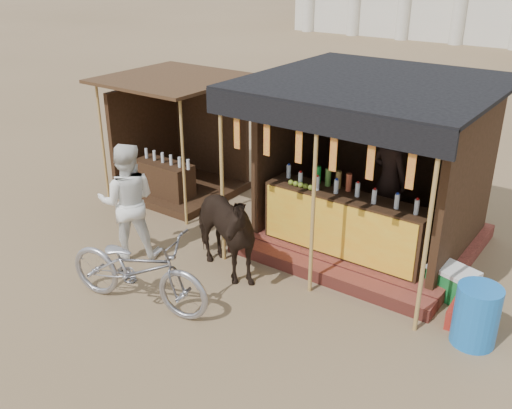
{
  "coord_description": "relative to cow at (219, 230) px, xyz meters",
  "views": [
    {
      "loc": [
        4.51,
        -4.65,
        4.55
      ],
      "look_at": [
        0.0,
        1.6,
        1.1
      ],
      "focal_mm": 40.0,
      "sensor_mm": 36.0,
      "label": 1
    }
  ],
  "objects": [
    {
      "name": "red_crate",
      "position": [
        3.46,
        0.82,
        -0.6
      ],
      "size": [
        0.42,
        0.45,
        0.28
      ],
      "primitive_type": "cube",
      "rotation": [
        0.0,
        0.0,
        0.06
      ],
      "color": "maroon",
      "rests_on": "ground"
    },
    {
      "name": "blue_barrel",
      "position": [
        3.65,
        0.55,
        -0.33
      ],
      "size": [
        0.73,
        0.73,
        0.8
      ],
      "primitive_type": "cylinder",
      "rotation": [
        0.0,
        0.0,
        -0.44
      ],
      "color": "blue",
      "rests_on": "ground"
    },
    {
      "name": "cooler",
      "position": [
        3.09,
        1.42,
        -0.5
      ],
      "size": [
        0.74,
        0.6,
        0.46
      ],
      "color": "#1A7933",
      "rests_on": "ground"
    },
    {
      "name": "motorbike",
      "position": [
        -0.37,
        -1.32,
        -0.16
      ],
      "size": [
        2.3,
        1.16,
        1.15
      ],
      "primitive_type": "imported",
      "rotation": [
        0.0,
        0.0,
        1.76
      ],
      "color": "#96969E",
      "rests_on": "ground"
    },
    {
      "name": "cow",
      "position": [
        0.0,
        0.0,
        0.0
      ],
      "size": [
        1.91,
        1.32,
        1.47
      ],
      "primitive_type": "imported",
      "rotation": [
        0.0,
        0.0,
        1.23
      ],
      "color": "black",
      "rests_on": "ground"
    },
    {
      "name": "secondary_stall",
      "position": [
        -2.8,
        2.05,
        0.12
      ],
      "size": [
        2.4,
        2.4,
        2.38
      ],
      "color": "#382114",
      "rests_on": "ground"
    },
    {
      "name": "ground",
      "position": [
        0.37,
        -1.18,
        -0.74
      ],
      "size": [
        120.0,
        120.0,
        0.0
      ],
      "primitive_type": "plane",
      "color": "#846B4C",
      "rests_on": "ground"
    },
    {
      "name": "main_stall",
      "position": [
        1.38,
        2.18,
        0.3
      ],
      "size": [
        3.6,
        3.61,
        2.78
      ],
      "color": "brown",
      "rests_on": "ground"
    },
    {
      "name": "bystander",
      "position": [
        -1.53,
        -0.39,
        0.21
      ],
      "size": [
        1.17,
        1.15,
        1.9
      ],
      "primitive_type": "imported",
      "rotation": [
        0.0,
        0.0,
        3.85
      ],
      "color": "white",
      "rests_on": "ground"
    }
  ]
}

